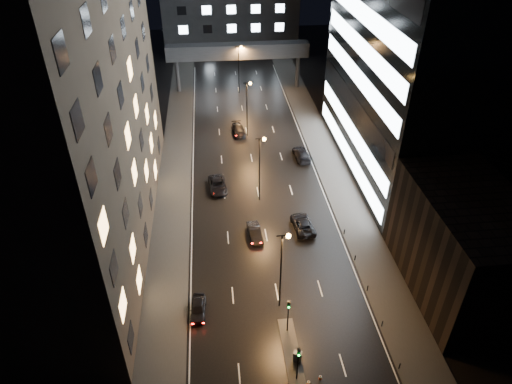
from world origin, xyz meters
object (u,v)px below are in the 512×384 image
at_px(car_away_a, 198,308).
at_px(car_away_b, 255,233).
at_px(car_toward_a, 303,224).
at_px(utility_cabinet, 297,356).
at_px(car_away_d, 239,130).
at_px(car_toward_b, 302,154).
at_px(car_away_c, 218,185).

distance_m(car_away_a, car_away_b, 13.94).
relative_size(car_toward_a, utility_cabinet, 4.45).
xyz_separation_m(car_away_a, utility_cabinet, (9.53, -7.06, 0.08)).
height_order(car_away_b, car_toward_a, car_toward_a).
xyz_separation_m(car_away_d, car_toward_b, (9.77, -9.86, 0.07)).
relative_size(car_away_d, car_toward_b, 0.91).
distance_m(car_away_d, utility_cabinet, 48.06).
xyz_separation_m(car_toward_a, car_toward_b, (3.27, 18.22, 0.07)).
distance_m(car_away_c, car_toward_a, 15.11).
height_order(car_away_a, car_away_b, car_away_b).
height_order(car_away_a, car_away_c, car_away_c).
xyz_separation_m(car_away_d, utility_cabinet, (2.20, -48.01, 0.01)).
height_order(car_away_b, utility_cabinet, car_away_b).
bearing_deg(car_away_d, car_away_b, -96.35).
bearing_deg(car_away_c, car_away_d, 71.09).
distance_m(car_away_a, utility_cabinet, 11.86).
height_order(car_toward_a, car_toward_b, car_toward_b).
xyz_separation_m(car_away_a, car_away_b, (7.33, 11.86, 0.03)).
bearing_deg(car_away_d, car_away_a, -106.50).
xyz_separation_m(car_toward_b, utility_cabinet, (-7.57, -38.15, -0.06)).
bearing_deg(car_away_a, car_away_c, 86.99).
xyz_separation_m(car_away_a, car_toward_b, (17.10, 31.09, 0.14)).
bearing_deg(car_away_c, car_away_a, -101.91).
height_order(car_away_c, utility_cabinet, car_away_c).
bearing_deg(car_away_a, car_away_b, 62.36).
distance_m(car_toward_a, utility_cabinet, 20.39).
bearing_deg(car_away_b, car_toward_a, 2.95).
distance_m(car_away_b, car_away_c, 12.28).
distance_m(car_away_d, car_toward_b, 13.88).
bearing_deg(car_toward_b, utility_cabinet, 75.92).
xyz_separation_m(car_away_c, car_toward_a, (10.93, -10.44, -0.01)).
distance_m(car_away_b, car_toward_b, 21.58).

